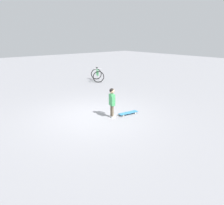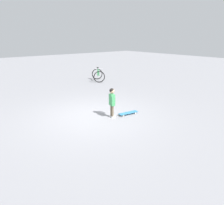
% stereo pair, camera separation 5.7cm
% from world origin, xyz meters
% --- Properties ---
extents(ground_plane, '(50.00, 50.00, 0.00)m').
position_xyz_m(ground_plane, '(0.00, 0.00, 0.00)').
color(ground_plane, gray).
extents(child_person, '(0.29, 0.32, 1.06)m').
position_xyz_m(child_person, '(-0.45, 0.52, 0.66)').
color(child_person, brown).
rests_on(child_person, ground).
extents(skateboard, '(0.78, 0.31, 0.07)m').
position_xyz_m(skateboard, '(-1.09, 0.69, 0.06)').
color(skateboard, teal).
rests_on(skateboard, ground).
extents(bicycle_near, '(1.13, 1.28, 0.85)m').
position_xyz_m(bicycle_near, '(-3.74, -4.92, 0.38)').
color(bicycle_near, black).
rests_on(bicycle_near, ground).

